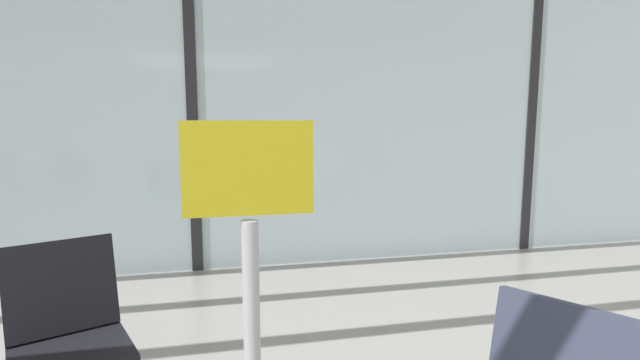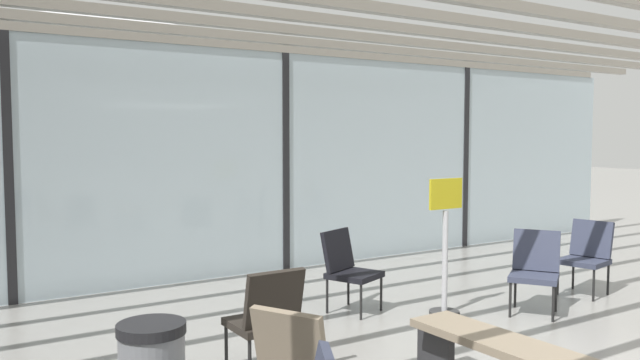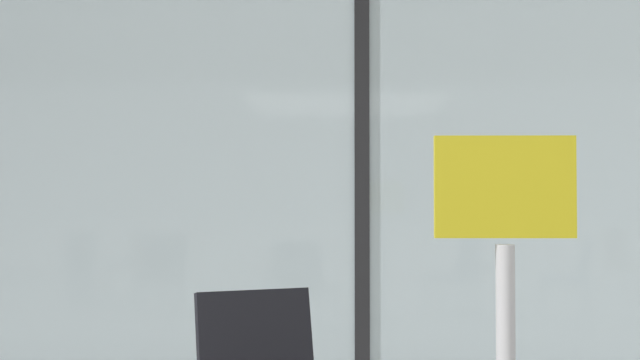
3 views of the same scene
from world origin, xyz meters
The scene contains 12 objects.
glass_curtain_wall centered at (0.00, 5.20, 1.52)m, with size 14.00×0.08×3.03m, color silver.
window_mullion_0 centered at (-3.50, 5.20, 1.52)m, with size 0.10×0.12×3.03m, color black.
window_mullion_1 centered at (0.00, 5.20, 1.52)m, with size 0.10×0.12×3.03m, color black.
window_mullion_2 centered at (3.50, 5.20, 1.52)m, with size 0.10×0.12×3.03m, color black.
ceiling_slats centered at (0.00, 1.90, 3.08)m, with size 13.72×6.72×0.10m.
parked_airplane centered at (-1.19, 11.39, 2.23)m, with size 11.29×4.45×4.45m.
lounge_chair_0 centered at (-2.07, 1.77, 0.49)m, with size 0.49×0.53×0.87m.
lounge_chair_3 centered at (-0.47, 2.96, 0.49)m, with size 0.65×0.67×0.87m.
lounge_chair_5 centered at (1.18, 1.84, 0.49)m, with size 0.70×0.69×0.87m.
lounge_chair_6 centered at (2.36, 2.04, 0.49)m, with size 0.61×0.58×0.87m.
waiting_bench centered at (-0.92, 0.42, 0.36)m, with size 0.44×1.70×0.47m.
info_sign centered at (0.33, 2.31, 0.68)m, with size 0.44×0.32×1.44m.
Camera 2 is at (-4.27, -2.49, 1.88)m, focal length 35.12 mm.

